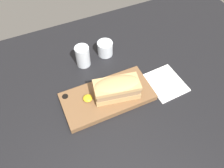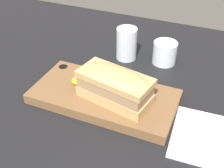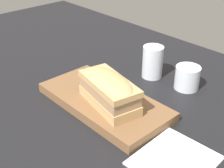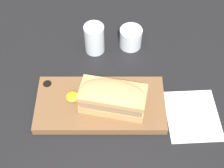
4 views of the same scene
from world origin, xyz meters
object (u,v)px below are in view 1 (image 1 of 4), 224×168
at_px(sandwich, 117,88).
at_px(wine_glass, 105,49).
at_px(serving_board, 107,97).
at_px(water_glass, 83,57).
at_px(napkin, 165,83).

distance_m(sandwich, wine_glass, 0.27).
distance_m(serving_board, wine_glass, 0.27).
relative_size(water_glass, napkin, 0.58).
relative_size(sandwich, water_glass, 1.89).
height_order(sandwich, napkin, sandwich).
height_order(water_glass, wine_glass, water_glass).
bearing_deg(wine_glass, serving_board, -111.31).
distance_m(serving_board, water_glass, 0.23).
bearing_deg(sandwich, serving_board, 162.34).
xyz_separation_m(serving_board, water_glass, (-0.02, 0.23, 0.03)).
bearing_deg(wine_glass, sandwich, -103.07).
xyz_separation_m(water_glass, wine_glass, (0.12, 0.02, -0.01)).
bearing_deg(serving_board, napkin, -6.51).
bearing_deg(sandwich, wine_glass, 76.93).
relative_size(serving_board, sandwich, 1.92).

